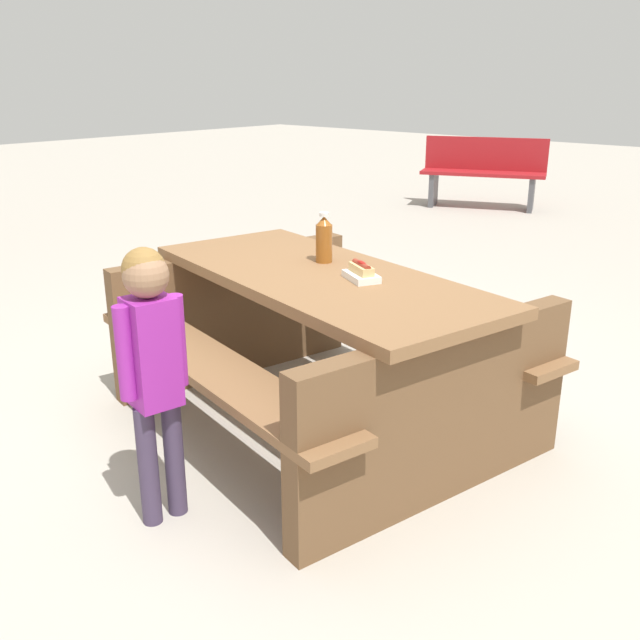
{
  "coord_description": "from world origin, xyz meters",
  "views": [
    {
      "loc": [
        2.03,
        -2.31,
        1.6
      ],
      "look_at": [
        0.0,
        0.0,
        0.52
      ],
      "focal_mm": 39.82,
      "sensor_mm": 36.0,
      "label": 1
    }
  ],
  "objects_px": {
    "soda_bottle": "(324,239)",
    "child_in_coat": "(152,353)",
    "park_bench_near": "(483,171)",
    "hotdog_tray": "(361,273)",
    "picnic_table": "(320,336)"
  },
  "relations": [
    {
      "from": "soda_bottle",
      "to": "hotdog_tray",
      "type": "bearing_deg",
      "value": -21.31
    },
    {
      "from": "soda_bottle",
      "to": "park_bench_near",
      "type": "xyz_separation_m",
      "value": [
        -2.22,
        5.56,
        -0.41
      ]
    },
    {
      "from": "picnic_table",
      "to": "park_bench_near",
      "type": "xyz_separation_m",
      "value": [
        -2.33,
        5.72,
        0.0
      ]
    },
    {
      "from": "park_bench_near",
      "to": "child_in_coat",
      "type": "bearing_deg",
      "value": -70.24
    },
    {
      "from": "hotdog_tray",
      "to": "park_bench_near",
      "type": "bearing_deg",
      "value": 114.12
    },
    {
      "from": "picnic_table",
      "to": "soda_bottle",
      "type": "bearing_deg",
      "value": 125.83
    },
    {
      "from": "child_in_coat",
      "to": "soda_bottle",
      "type": "bearing_deg",
      "value": 99.09
    },
    {
      "from": "picnic_table",
      "to": "hotdog_tray",
      "type": "relative_size",
      "value": 9.77
    },
    {
      "from": "soda_bottle",
      "to": "child_in_coat",
      "type": "height_order",
      "value": "child_in_coat"
    },
    {
      "from": "picnic_table",
      "to": "child_in_coat",
      "type": "xyz_separation_m",
      "value": [
        0.07,
        -0.97,
        0.23
      ]
    },
    {
      "from": "child_in_coat",
      "to": "park_bench_near",
      "type": "distance_m",
      "value": 7.1
    },
    {
      "from": "hotdog_tray",
      "to": "child_in_coat",
      "type": "relative_size",
      "value": 0.2
    },
    {
      "from": "park_bench_near",
      "to": "hotdog_tray",
      "type": "bearing_deg",
      "value": -65.88
    },
    {
      "from": "picnic_table",
      "to": "hotdog_tray",
      "type": "height_order",
      "value": "hotdog_tray"
    },
    {
      "from": "soda_bottle",
      "to": "hotdog_tray",
      "type": "distance_m",
      "value": 0.36
    }
  ]
}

